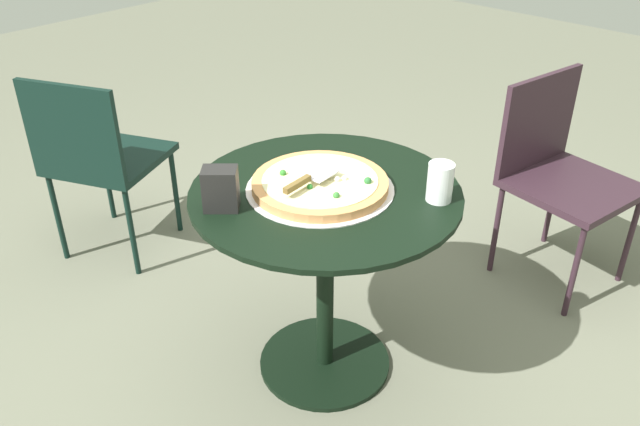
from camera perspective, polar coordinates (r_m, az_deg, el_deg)
name	(u,v)px	position (r m, az deg, el deg)	size (l,w,h in m)	color
ground_plane	(325,363)	(2.45, 0.41, -12.84)	(10.00, 10.00, 0.00)	#646655
patio_table	(325,243)	(2.12, 0.46, -2.65)	(0.84, 0.84, 0.72)	black
pizza_on_tray	(320,184)	(2.01, 0.01, 2.49)	(0.46, 0.46, 0.05)	silver
pizza_server	(308,179)	(1.96, -1.05, 2.98)	(0.09, 0.21, 0.02)	silver
drinking_cup	(440,182)	(1.97, 10.34, 2.64)	(0.08, 0.08, 0.12)	white
napkin_dispenser	(221,189)	(1.91, -8.59, 2.07)	(0.10, 0.07, 0.13)	black
patio_chair_near	(97,154)	(2.90, -18.70, 4.89)	(0.57, 0.57, 0.84)	black
patio_chair_far	(559,166)	(2.82, 19.95, 3.83)	(0.51, 0.51, 0.84)	#2F1D26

